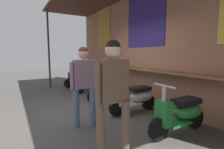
{
  "coord_description": "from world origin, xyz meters",
  "views": [
    {
      "loc": [
        3.93,
        -1.6,
        1.49
      ],
      "look_at": [
        -0.47,
        1.02,
        0.87
      ],
      "focal_mm": 27.0,
      "sensor_mm": 36.0,
      "label": 1
    }
  ],
  "objects": [
    {
      "name": "scooter_black",
      "position": [
        -3.35,
        1.08,
        0.39
      ],
      "size": [
        0.46,
        1.4,
        0.97
      ],
      "rotation": [
        0.0,
        0.0,
        -1.6
      ],
      "color": "black",
      "rests_on": "ground_plane"
    },
    {
      "name": "scooter_green",
      "position": [
        1.98,
        1.08,
        0.39
      ],
      "size": [
        0.46,
        1.4,
        0.97
      ],
      "rotation": [
        0.0,
        0.0,
        -1.59
      ],
      "color": "#237533",
      "rests_on": "ground_plane"
    },
    {
      "name": "scooter_blue",
      "position": [
        -2.05,
        1.08,
        0.39
      ],
      "size": [
        0.46,
        1.4,
        0.97
      ],
      "rotation": [
        0.0,
        0.0,
        -1.55
      ],
      "color": "#233D9E",
      "rests_on": "ground_plane"
    },
    {
      "name": "scooter_silver",
      "position": [
        0.63,
        1.08,
        0.39
      ],
      "size": [
        0.46,
        1.4,
        0.97
      ],
      "rotation": [
        0.0,
        0.0,
        -1.58
      ],
      "color": "#B2B5BA",
      "rests_on": "ground_plane"
    },
    {
      "name": "shopper_with_handbag",
      "position": [
        0.76,
        -0.36,
        0.99
      ],
      "size": [
        0.27,
        0.65,
        1.63
      ],
      "rotation": [
        0.0,
        0.0,
        3.12
      ],
      "color": "slate",
      "rests_on": "ground_plane"
    },
    {
      "name": "shopper_browsing",
      "position": [
        1.96,
        -0.42,
        1.04
      ],
      "size": [
        0.27,
        0.57,
        1.68
      ],
      "rotation": [
        0.0,
        0.0,
        0.11
      ],
      "color": "brown",
      "rests_on": "ground_plane"
    },
    {
      "name": "market_stall_facade",
      "position": [
        0.01,
        1.87,
        2.02
      ],
      "size": [
        9.23,
        2.42,
        3.67
      ],
      "color": "#8C5B44",
      "rests_on": "ground_plane"
    },
    {
      "name": "ground_plane",
      "position": [
        0.0,
        0.0,
        0.0
      ],
      "size": [
        25.84,
        25.84,
        0.0
      ],
      "primitive_type": "plane",
      "color": "#474442"
    },
    {
      "name": "scooter_orange",
      "position": [
        -0.71,
        1.08,
        0.39
      ],
      "size": [
        0.46,
        1.4,
        0.97
      ],
      "rotation": [
        0.0,
        0.0,
        -1.61
      ],
      "color": "orange",
      "rests_on": "ground_plane"
    }
  ]
}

